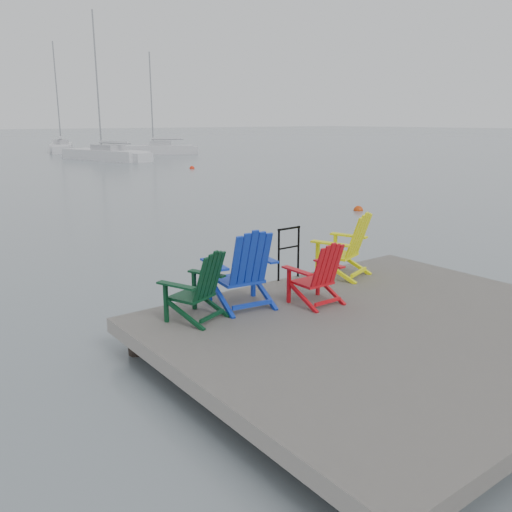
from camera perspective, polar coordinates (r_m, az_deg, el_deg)
ground at (r=7.76m, az=13.93°, el=-10.30°), size 400.00×400.00×0.00m
dock at (r=7.62m, az=14.08°, el=-7.92°), size 6.00×5.00×1.40m
handrail at (r=9.21m, az=3.47°, el=0.85°), size 0.48×0.04×0.90m
chair_green at (r=7.34m, az=-6.08°, el=-3.08°), size 0.94×0.89×0.97m
chair_blue at (r=7.76m, az=-1.34°, el=-1.30°), size 1.02×0.96×1.17m
chair_red at (r=7.98m, az=6.58°, el=-1.78°), size 0.75×0.70×0.95m
chair_yellow at (r=9.46m, az=9.48°, el=1.19°), size 1.07×1.02×1.12m
sailboat_near at (r=46.18m, az=-15.55°, el=10.17°), size 4.42×8.73×11.66m
sailboat_mid at (r=59.61m, az=-19.80°, el=10.64°), size 4.56×8.10×10.94m
sailboat_far at (r=53.00m, az=-10.33°, el=10.90°), size 6.73×4.57×9.44m
buoy_a at (r=19.79m, az=10.71°, el=4.73°), size 0.34×0.34×0.34m
buoy_c at (r=36.75m, az=-6.75°, el=9.13°), size 0.34×0.34×0.34m
buoy_d at (r=44.13m, az=-14.46°, el=9.61°), size 0.33×0.33×0.33m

